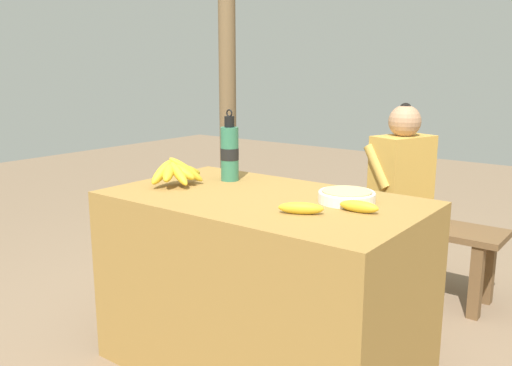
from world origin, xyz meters
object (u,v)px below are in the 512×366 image
at_px(serving_bowl, 347,196).
at_px(loose_banana_side, 359,206).
at_px(water_bottle, 230,152).
at_px(banana_bunch_green, 310,194).
at_px(banana_bunch_ripe, 176,171).
at_px(seated_vendor, 395,184).
at_px(wooden_bench, 366,224).
at_px(support_post_near, 228,93).
at_px(loose_banana_front, 301,208).

distance_m(serving_bowl, loose_banana_side, 0.16).
xyz_separation_m(water_bottle, banana_bunch_green, (-0.17, 1.01, -0.42)).
height_order(banana_bunch_ripe, seated_vendor, seated_vendor).
height_order(water_bottle, wooden_bench, water_bottle).
xyz_separation_m(serving_bowl, seated_vendor, (-0.23, 1.04, -0.16)).
distance_m(banana_bunch_ripe, loose_banana_side, 0.87).
height_order(banana_bunch_ripe, loose_banana_side, banana_bunch_ripe).
height_order(wooden_bench, support_post_near, support_post_near).
xyz_separation_m(banana_bunch_ripe, water_bottle, (0.11, 0.24, 0.07)).
relative_size(serving_bowl, loose_banana_front, 1.35).
bearing_deg(water_bottle, seated_vendor, 67.50).
xyz_separation_m(serving_bowl, support_post_near, (-1.69, 1.27, 0.30)).
bearing_deg(banana_bunch_green, wooden_bench, -0.06).
bearing_deg(banana_bunch_green, serving_bowl, -52.31).
distance_m(water_bottle, loose_banana_side, 0.78).
bearing_deg(wooden_bench, support_post_near, 170.19).
bearing_deg(banana_bunch_ripe, support_post_near, 122.45).
bearing_deg(banana_bunch_ripe, seated_vendor, 67.00).
distance_m(water_bottle, banana_bunch_green, 1.10).
bearing_deg(loose_banana_side, banana_bunch_ripe, -174.12).
relative_size(banana_bunch_ripe, serving_bowl, 1.28).
relative_size(loose_banana_side, banana_bunch_green, 0.66).
bearing_deg(support_post_near, wooden_bench, -9.81).
relative_size(loose_banana_front, seated_vendor, 0.15).
bearing_deg(water_bottle, banana_bunch_green, 99.57).
bearing_deg(support_post_near, banana_bunch_green, -14.15).
bearing_deg(wooden_bench, water_bottle, -103.11).
bearing_deg(support_post_near, serving_bowl, -36.96).
bearing_deg(serving_bowl, water_bottle, 176.10).
distance_m(loose_banana_side, banana_bunch_green, 1.51).
relative_size(loose_banana_side, support_post_near, 0.07).
bearing_deg(support_post_near, loose_banana_side, -37.52).
relative_size(loose_banana_front, loose_banana_side, 1.10).
distance_m(wooden_bench, seated_vendor, 0.33).
distance_m(serving_bowl, water_bottle, 0.65).
distance_m(banana_bunch_ripe, wooden_bench, 1.38).
xyz_separation_m(seated_vendor, support_post_near, (-1.46, 0.24, 0.47)).
bearing_deg(loose_banana_side, water_bottle, 168.44).
height_order(banana_bunch_ripe, banana_bunch_green, banana_bunch_ripe).
bearing_deg(loose_banana_front, loose_banana_side, 43.52).
distance_m(serving_bowl, banana_bunch_green, 1.36).
bearing_deg(banana_bunch_green, water_bottle, -80.43).
xyz_separation_m(banana_bunch_ripe, banana_bunch_green, (-0.06, 1.25, -0.35)).
xyz_separation_m(water_bottle, support_post_near, (-1.05, 1.23, 0.20)).
bearing_deg(loose_banana_front, seated_vendor, 98.03).
distance_m(seated_vendor, banana_bunch_green, 0.60).
bearing_deg(seated_vendor, water_bottle, 87.32).
relative_size(wooden_bench, support_post_near, 0.72).
xyz_separation_m(serving_bowl, loose_banana_front, (-0.05, -0.26, -0.00)).
xyz_separation_m(serving_bowl, water_bottle, (-0.64, 0.04, 0.11)).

